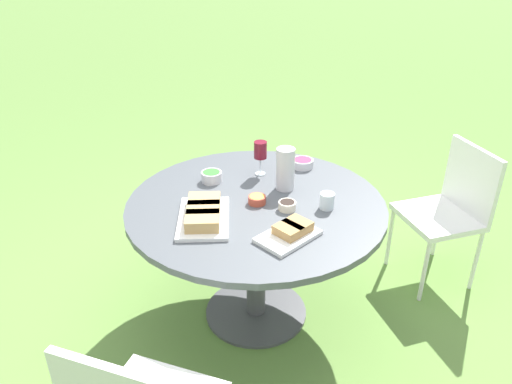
% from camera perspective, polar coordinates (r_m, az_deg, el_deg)
% --- Properties ---
extents(ground_plane, '(40.00, 40.00, 0.00)m').
position_cam_1_polar(ground_plane, '(3.06, -0.00, -13.57)').
color(ground_plane, '#668E42').
extents(dining_table, '(1.37, 1.37, 0.75)m').
position_cam_1_polar(dining_table, '(2.68, -0.00, -3.29)').
color(dining_table, '#4C4C51').
rests_on(dining_table, ground_plane).
extents(chair_near_right, '(0.61, 0.60, 0.89)m').
position_cam_1_polar(chair_near_right, '(3.30, 21.38, -1.33)').
color(chair_near_right, white).
rests_on(chair_near_right, ground_plane).
extents(water_pitcher, '(0.11, 0.10, 0.24)m').
position_cam_1_polar(water_pitcher, '(2.71, 3.37, 2.66)').
color(water_pitcher, silver).
rests_on(water_pitcher, dining_table).
extents(wine_glass, '(0.07, 0.07, 0.20)m').
position_cam_1_polar(wine_glass, '(2.86, 0.50, 4.71)').
color(wine_glass, silver).
rests_on(wine_glass, dining_table).
extents(platter_bread_main, '(0.43, 0.47, 0.08)m').
position_cam_1_polar(platter_bread_main, '(2.46, -6.02, -2.50)').
color(platter_bread_main, white).
rests_on(platter_bread_main, dining_table).
extents(platter_charcuterie, '(0.24, 0.32, 0.06)m').
position_cam_1_polar(platter_charcuterie, '(2.33, 3.95, -4.60)').
color(platter_charcuterie, white).
rests_on(platter_charcuterie, dining_table).
extents(bowl_fries, '(0.09, 0.09, 0.04)m').
position_cam_1_polar(bowl_fries, '(2.60, 0.12, -0.83)').
color(bowl_fries, '#B74733').
rests_on(bowl_fries, dining_table).
extents(bowl_salad, '(0.12, 0.12, 0.06)m').
position_cam_1_polar(bowl_salad, '(2.83, -5.10, 1.83)').
color(bowl_salad, silver).
rests_on(bowl_salad, dining_table).
extents(bowl_olives, '(0.09, 0.09, 0.04)m').
position_cam_1_polar(bowl_olives, '(2.55, 3.59, -1.51)').
color(bowl_olives, beige).
rests_on(bowl_olives, dining_table).
extents(bowl_dip_red, '(0.13, 0.13, 0.05)m').
position_cam_1_polar(bowl_dip_red, '(3.01, 5.36, 3.34)').
color(bowl_dip_red, silver).
rests_on(bowl_dip_red, dining_table).
extents(cup_water_near, '(0.08, 0.08, 0.08)m').
position_cam_1_polar(cup_water_near, '(2.57, 8.12, -1.01)').
color(cup_water_near, silver).
rests_on(cup_water_near, dining_table).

